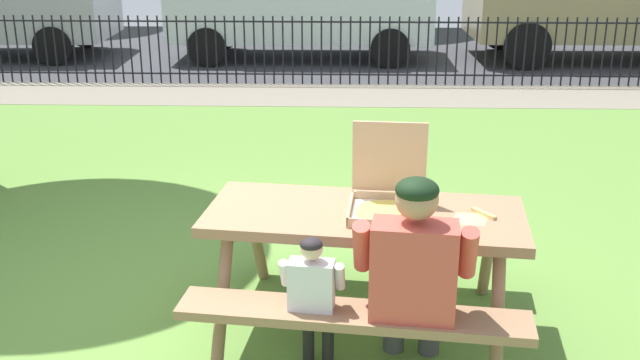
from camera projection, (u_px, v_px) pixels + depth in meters
ground at (224, 225)px, 6.06m from camera, size 28.00×10.71×0.02m
cobblestone_walkway at (275, 95)px, 10.44m from camera, size 28.00×1.40×0.01m
street_asphalt at (292, 50)px, 13.93m from camera, size 28.00×6.00×0.01m
picnic_table_foreground at (364, 239)px, 4.31m from camera, size 1.96×1.68×0.79m
pizza_box_open at (388, 195)px, 4.24m from camera, size 0.46×0.50×0.48m
pizza_slice_on_table at (473, 217)px, 4.15m from camera, size 0.28×0.26×0.02m
adult_at_table at (414, 272)px, 3.78m from camera, size 0.63×0.62×1.19m
child_at_table at (314, 293)px, 3.87m from camera, size 0.34×0.34×0.85m
iron_fence_streetside at (278, 50)px, 10.93m from camera, size 23.53×0.03×0.99m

